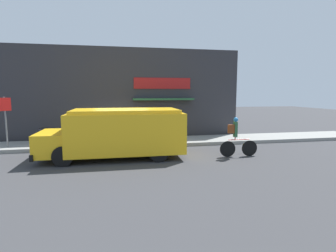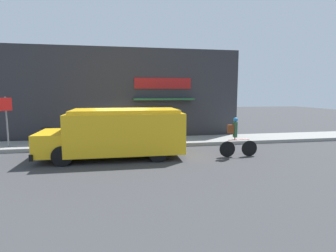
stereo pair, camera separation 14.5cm
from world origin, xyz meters
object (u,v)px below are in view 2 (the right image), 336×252
at_px(school_bus, 118,132).
at_px(trash_bin, 46,135).
at_px(cyclist, 236,138).
at_px(stop_sign_post, 6,114).

distance_m(school_bus, trash_bin, 4.80).
relative_size(cyclist, stop_sign_post, 0.71).
bearing_deg(stop_sign_post, school_bus, -23.32).
distance_m(cyclist, trash_bin, 9.41).
bearing_deg(stop_sign_post, cyclist, -16.82).
xyz_separation_m(cyclist, trash_bin, (-8.56, 3.90, -0.23)).
bearing_deg(trash_bin, cyclist, -24.50).
bearing_deg(cyclist, trash_bin, 157.74).
relative_size(school_bus, cyclist, 3.46).
relative_size(school_bus, stop_sign_post, 2.47).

